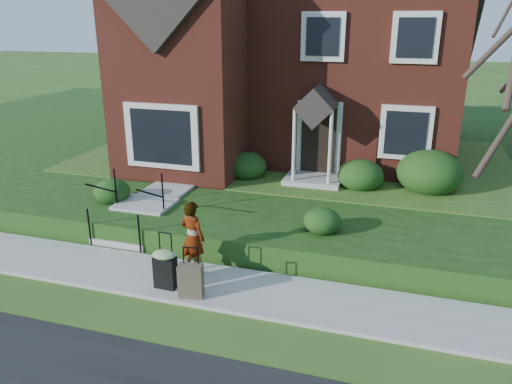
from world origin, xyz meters
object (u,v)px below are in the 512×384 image
at_px(front_steps, 137,217).
at_px(suitcase_black, 165,267).
at_px(suitcase_olive, 191,281).
at_px(woman, 193,238).

distance_m(front_steps, suitcase_black, 2.94).
distance_m(front_steps, suitcase_olive, 3.48).
bearing_deg(suitcase_olive, front_steps, 125.23).
bearing_deg(front_steps, suitcase_olive, -43.39).
distance_m(woman, suitcase_olive, 1.06).
xyz_separation_m(front_steps, suitcase_black, (1.92, -2.22, 0.05)).
bearing_deg(front_steps, suitcase_black, -49.25).
distance_m(woman, suitcase_black, 0.85).
bearing_deg(suitcase_olive, woman, 99.52).
height_order(suitcase_black, suitcase_olive, suitcase_black).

